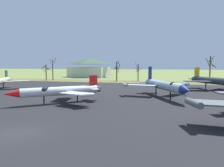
# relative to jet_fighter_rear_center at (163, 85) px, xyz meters

# --- Properties ---
(ground_plane) EXTENTS (600.00, 600.00, 0.00)m
(ground_plane) POSITION_rel_jet_fighter_rear_center_xyz_m (-11.45, -22.97, -2.23)
(ground_plane) COLOR olive
(asphalt_apron) EXTENTS (83.55, 62.98, 0.05)m
(asphalt_apron) POSITION_rel_jet_fighter_rear_center_xyz_m (-11.45, -4.08, -2.20)
(asphalt_apron) COLOR black
(asphalt_apron) RESTS_ON ground
(grass_verge_strip) EXTENTS (143.55, 12.00, 0.06)m
(grass_verge_strip) POSITION_rel_jet_fighter_rear_center_xyz_m (-11.45, 33.41, -2.20)
(grass_verge_strip) COLOR brown
(grass_verge_strip) RESTS_ON ground
(jet_fighter_rear_center) EXTENTS (12.63, 14.71, 5.53)m
(jet_fighter_rear_center) POSITION_rel_jet_fighter_rear_center_xyz_m (0.00, 0.00, 0.00)
(jet_fighter_rear_center) COLOR #8EA3B2
(jet_fighter_rear_center) RESTS_ON ground
(jet_fighter_rear_left) EXTENTS (12.25, 11.88, 4.15)m
(jet_fighter_rear_left) POSITION_rel_jet_fighter_rear_center_xyz_m (-15.10, -9.93, -0.31)
(jet_fighter_rear_left) COLOR silver
(jet_fighter_rear_left) RESTS_ON ground
(jet_fighter_rear_right) EXTENTS (12.14, 14.71, 5.33)m
(jet_fighter_rear_right) POSITION_rel_jet_fighter_rear_center_xyz_m (11.47, 12.72, 0.08)
(jet_fighter_rear_right) COLOR #33383D
(jet_fighter_rear_right) RESTS_ON ground
(bare_tree_far_left) EXTENTS (3.53, 3.46, 6.16)m
(bare_tree_far_left) POSITION_rel_jet_fighter_rear_center_xyz_m (-45.91, 33.69, 1.40)
(bare_tree_far_left) COLOR brown
(bare_tree_far_left) RESTS_ON ground
(bare_tree_left_of_center) EXTENTS (2.63, 2.63, 8.96)m
(bare_tree_left_of_center) POSITION_rel_jet_fighter_rear_center_xyz_m (-42.48, 33.02, 2.20)
(bare_tree_left_of_center) COLOR brown
(bare_tree_left_of_center) RESTS_ON ground
(bare_tree_center) EXTENTS (2.66, 2.65, 7.51)m
(bare_tree_center) POSITION_rel_jet_fighter_rear_center_xyz_m (-16.71, 33.58, 1.72)
(bare_tree_center) COLOR #42382D
(bare_tree_center) RESTS_ON ground
(bare_tree_right_of_center) EXTENTS (2.52, 2.52, 7.04)m
(bare_tree_right_of_center) POSITION_rel_jet_fighter_rear_center_xyz_m (-9.43, 36.14, 1.27)
(bare_tree_right_of_center) COLOR brown
(bare_tree_right_of_center) RESTS_ON ground
(bare_tree_far_right) EXTENTS (3.04, 3.02, 8.79)m
(bare_tree_far_right) POSITION_rel_jet_fighter_rear_center_xyz_m (14.05, 33.45, 2.75)
(bare_tree_far_right) COLOR brown
(bare_tree_far_right) RESTS_ON ground
(visitor_building) EXTENTS (20.21, 14.90, 9.41)m
(visitor_building) POSITION_rel_jet_fighter_rear_center_xyz_m (-37.21, 58.30, 2.41)
(visitor_building) COLOR beige
(visitor_building) RESTS_ON ground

